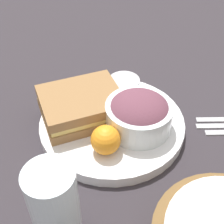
# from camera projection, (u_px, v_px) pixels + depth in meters

# --- Properties ---
(ground_plane) EXTENTS (4.00, 4.00, 0.00)m
(ground_plane) POSITION_uv_depth(u_px,v_px,m) (112.00, 128.00, 0.60)
(ground_plane) COLOR #2D282D
(plate) EXTENTS (0.27, 0.27, 0.02)m
(plate) POSITION_uv_depth(u_px,v_px,m) (112.00, 124.00, 0.60)
(plate) COLOR silver
(plate) RESTS_ON ground_plane
(sandwich) EXTENTS (0.18, 0.16, 0.05)m
(sandwich) POSITION_uv_depth(u_px,v_px,m) (82.00, 105.00, 0.58)
(sandwich) COLOR olive
(sandwich) RESTS_ON plate
(salad_bowl) EXTENTS (0.12, 0.12, 0.07)m
(salad_bowl) POSITION_uv_depth(u_px,v_px,m) (139.00, 114.00, 0.55)
(salad_bowl) COLOR white
(salad_bowl) RESTS_ON plate
(dressing_cup) EXTENTS (0.06, 0.06, 0.04)m
(dressing_cup) POSITION_uv_depth(u_px,v_px,m) (124.00, 88.00, 0.63)
(dressing_cup) COLOR #B7B7BC
(dressing_cup) RESTS_ON plate
(orange_wedge) EXTENTS (0.05, 0.05, 0.05)m
(orange_wedge) POSITION_uv_depth(u_px,v_px,m) (106.00, 140.00, 0.52)
(orange_wedge) COLOR orange
(orange_wedge) RESTS_ON plate
(drink_glass) EXTENTS (0.06, 0.06, 0.14)m
(drink_glass) POSITION_uv_depth(u_px,v_px,m) (55.00, 207.00, 0.40)
(drink_glass) COLOR silver
(drink_glass) RESTS_ON ground_plane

